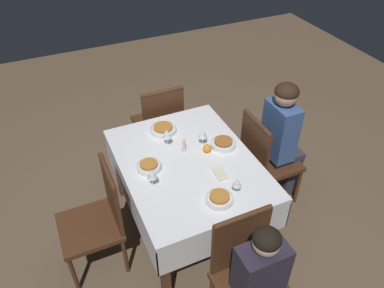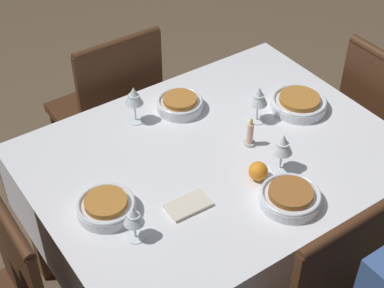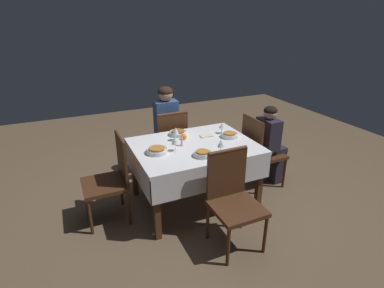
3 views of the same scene
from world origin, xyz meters
The scene contains 14 objects.
ground_plane centered at (0.00, 0.00, 0.00)m, with size 8.00×8.00×0.00m, color brown.
dining_table centered at (0.00, 0.00, 0.64)m, with size 1.31×1.00×0.73m.
chair_north centered at (-0.05, 0.74, 0.50)m, with size 0.44×0.44×0.92m.
bowl_south centered at (0.06, -0.34, 0.76)m, with size 0.20×0.20×0.06m.
wine_glass_south centered at (0.14, -0.19, 0.84)m, with size 0.07×0.07×0.15m.
bowl_west centered at (-0.46, -0.03, 0.76)m, with size 0.19×0.19×0.06m.
wine_glass_west centered at (-0.44, -0.18, 0.82)m, with size 0.07×0.07×0.13m.
bowl_east centered at (0.44, 0.03, 0.76)m, with size 0.22×0.22×0.06m.
wine_glass_east centered at (0.25, 0.07, 0.84)m, with size 0.07×0.07×0.16m.
bowl_north centered at (0.04, 0.30, 0.76)m, with size 0.19×0.19×0.06m.
wine_glass_north centered at (-0.14, 0.33, 0.84)m, with size 0.07×0.07×0.16m.
candle_centerpiece centered at (0.13, -0.03, 0.77)m, with size 0.04×0.04×0.12m.
orange_fruit centered at (0.04, -0.19, 0.77)m, with size 0.07×0.07×0.07m, color orange.
napkin_red_folded centered at (-0.23, -0.16, 0.74)m, with size 0.15×0.09×0.01m.
Camera 2 is at (-0.98, -1.27, 2.14)m, focal length 55.00 mm.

